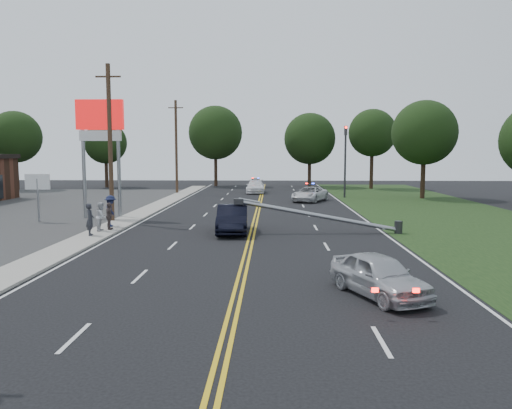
{
  "coord_description": "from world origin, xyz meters",
  "views": [
    {
      "loc": [
        1.08,
        -19.55,
        4.49
      ],
      "look_at": [
        0.23,
        6.98,
        1.7
      ],
      "focal_mm": 35.0,
      "sensor_mm": 36.0,
      "label": 1
    }
  ],
  "objects_px": {
    "utility_pole_mid": "(110,143)",
    "bystander_b": "(101,216)",
    "pylon_sign": "(100,130)",
    "bystander_a": "(90,219)",
    "fallen_streetlight": "(328,217)",
    "utility_pole_far": "(176,147)",
    "bystander_c": "(111,211)",
    "waiting_sedan": "(379,275)",
    "emergency_b": "(255,187)",
    "emergency_a": "(310,194)",
    "small_sign": "(38,186)",
    "bystander_d": "(109,216)",
    "traffic_signal": "(345,155)",
    "crashed_sedan": "(232,219)"
  },
  "relations": [
    {
      "from": "bystander_b",
      "to": "bystander_d",
      "type": "bearing_deg",
      "value": -39.91
    },
    {
      "from": "waiting_sedan",
      "to": "bystander_d",
      "type": "xyz_separation_m",
      "value": [
        -12.56,
        12.34,
        0.22
      ]
    },
    {
      "from": "utility_pole_mid",
      "to": "fallen_streetlight",
      "type": "bearing_deg",
      "value": -16.64
    },
    {
      "from": "traffic_signal",
      "to": "emergency_b",
      "type": "bearing_deg",
      "value": 148.95
    },
    {
      "from": "emergency_b",
      "to": "bystander_d",
      "type": "relative_size",
      "value": 3.14
    },
    {
      "from": "waiting_sedan",
      "to": "utility_pole_far",
      "type": "bearing_deg",
      "value": 86.49
    },
    {
      "from": "utility_pole_mid",
      "to": "crashed_sedan",
      "type": "height_order",
      "value": "utility_pole_mid"
    },
    {
      "from": "emergency_a",
      "to": "bystander_a",
      "type": "distance_m",
      "value": 23.8
    },
    {
      "from": "utility_pole_mid",
      "to": "emergency_b",
      "type": "height_order",
      "value": "utility_pole_mid"
    },
    {
      "from": "bystander_b",
      "to": "fallen_streetlight",
      "type": "bearing_deg",
      "value": -92.05
    },
    {
      "from": "pylon_sign",
      "to": "fallen_streetlight",
      "type": "xyz_separation_m",
      "value": [
        14.69,
        -6.0,
        -5.08
      ]
    },
    {
      "from": "crashed_sedan",
      "to": "bystander_c",
      "type": "relative_size",
      "value": 2.57
    },
    {
      "from": "traffic_signal",
      "to": "crashed_sedan",
      "type": "bearing_deg",
      "value": -113.22
    },
    {
      "from": "bystander_a",
      "to": "emergency_a",
      "type": "bearing_deg",
      "value": -49.38
    },
    {
      "from": "utility_pole_mid",
      "to": "bystander_a",
      "type": "relative_size",
      "value": 5.91
    },
    {
      "from": "utility_pole_mid",
      "to": "bystander_a",
      "type": "distance_m",
      "value": 7.18
    },
    {
      "from": "pylon_sign",
      "to": "waiting_sedan",
      "type": "distance_m",
      "value": 24.14
    },
    {
      "from": "small_sign",
      "to": "bystander_a",
      "type": "relative_size",
      "value": 1.83
    },
    {
      "from": "small_sign",
      "to": "waiting_sedan",
      "type": "distance_m",
      "value": 24.59
    },
    {
      "from": "bystander_c",
      "to": "crashed_sedan",
      "type": "bearing_deg",
      "value": -108.72
    },
    {
      "from": "utility_pole_mid",
      "to": "bystander_b",
      "type": "distance_m",
      "value": 6.01
    },
    {
      "from": "utility_pole_mid",
      "to": "emergency_a",
      "type": "bearing_deg",
      "value": 45.63
    },
    {
      "from": "bystander_b",
      "to": "bystander_c",
      "type": "distance_m",
      "value": 1.63
    },
    {
      "from": "small_sign",
      "to": "utility_pole_mid",
      "type": "xyz_separation_m",
      "value": [
        4.8,
        0.0,
        2.75
      ]
    },
    {
      "from": "pylon_sign",
      "to": "bystander_c",
      "type": "relative_size",
      "value": 4.33
    },
    {
      "from": "small_sign",
      "to": "crashed_sedan",
      "type": "distance_m",
      "value": 13.57
    },
    {
      "from": "waiting_sedan",
      "to": "bystander_b",
      "type": "bearing_deg",
      "value": 113.96
    },
    {
      "from": "utility_pole_mid",
      "to": "bystander_c",
      "type": "xyz_separation_m",
      "value": [
        0.77,
        -2.64,
        -4.04
      ]
    },
    {
      "from": "waiting_sedan",
      "to": "emergency_a",
      "type": "bearing_deg",
      "value": 66.62
    },
    {
      "from": "waiting_sedan",
      "to": "emergency_b",
      "type": "xyz_separation_m",
      "value": [
        -5.16,
        39.64,
        0.03
      ]
    },
    {
      "from": "pylon_sign",
      "to": "fallen_streetlight",
      "type": "bearing_deg",
      "value": -22.22
    },
    {
      "from": "fallen_streetlight",
      "to": "utility_pole_mid",
      "type": "xyz_separation_m",
      "value": [
        -13.39,
        4.0,
        4.17
      ]
    },
    {
      "from": "utility_pole_far",
      "to": "emergency_b",
      "type": "bearing_deg",
      "value": 9.6
    },
    {
      "from": "bystander_b",
      "to": "crashed_sedan",
      "type": "bearing_deg",
      "value": -90.9
    },
    {
      "from": "fallen_streetlight",
      "to": "utility_pole_far",
      "type": "bearing_deg",
      "value": 117.24
    },
    {
      "from": "traffic_signal",
      "to": "utility_pole_mid",
      "type": "height_order",
      "value": "utility_pole_mid"
    },
    {
      "from": "traffic_signal",
      "to": "emergency_b",
      "type": "xyz_separation_m",
      "value": [
        -9.03,
        5.44,
        -3.5
      ]
    },
    {
      "from": "waiting_sedan",
      "to": "bystander_c",
      "type": "height_order",
      "value": "bystander_c"
    },
    {
      "from": "emergency_a",
      "to": "bystander_d",
      "type": "distance_m",
      "value": 21.96
    },
    {
      "from": "small_sign",
      "to": "emergency_a",
      "type": "distance_m",
      "value": 23.34
    },
    {
      "from": "utility_pole_far",
      "to": "utility_pole_mid",
      "type": "bearing_deg",
      "value": -90.0
    },
    {
      "from": "pylon_sign",
      "to": "fallen_streetlight",
      "type": "relative_size",
      "value": 0.85
    },
    {
      "from": "small_sign",
      "to": "traffic_signal",
      "type": "relative_size",
      "value": 0.44
    },
    {
      "from": "waiting_sedan",
      "to": "traffic_signal",
      "type": "bearing_deg",
      "value": 60.39
    },
    {
      "from": "bystander_c",
      "to": "bystander_b",
      "type": "bearing_deg",
      "value": 171.73
    },
    {
      "from": "fallen_streetlight",
      "to": "bystander_a",
      "type": "bearing_deg",
      "value": -171.73
    },
    {
      "from": "traffic_signal",
      "to": "bystander_d",
      "type": "xyz_separation_m",
      "value": [
        -16.43,
        -21.86,
        -3.31
      ]
    },
    {
      "from": "traffic_signal",
      "to": "waiting_sedan",
      "type": "relative_size",
      "value": 1.79
    },
    {
      "from": "pylon_sign",
      "to": "bystander_a",
      "type": "relative_size",
      "value": 4.72
    },
    {
      "from": "emergency_b",
      "to": "emergency_a",
      "type": "bearing_deg",
      "value": -61.0
    }
  ]
}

